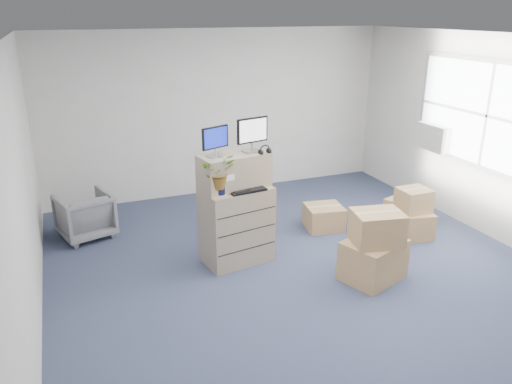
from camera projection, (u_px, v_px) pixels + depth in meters
ground at (310, 282)px, 6.00m from camera, size 7.00×7.00×0.00m
wall_back at (219, 113)px, 8.58m from camera, size 6.00×0.02×2.80m
window at (489, 116)px, 6.88m from camera, size 0.07×2.72×1.52m
ac_unit at (435, 137)px, 7.80m from camera, size 0.24×0.60×0.40m
filing_cabinet_lower at (237, 225)px, 6.35m from camera, size 0.93×0.66×1.00m
filing_cabinet_upper at (234, 171)px, 6.14m from camera, size 0.91×0.57×0.43m
monitor_left at (215, 140)px, 5.89m from camera, size 0.36×0.20×0.37m
monitor_right at (252, 133)px, 6.09m from camera, size 0.43×0.21×0.43m
headphones at (265, 150)px, 6.08m from camera, size 0.15×0.04×0.15m
keyboard at (247, 190)px, 6.07m from camera, size 0.49×0.25×0.02m
mouse at (265, 185)px, 6.24m from camera, size 0.11×0.09×0.03m
water_bottle at (240, 176)px, 6.21m from camera, size 0.08×0.08×0.27m
phone_dock at (234, 184)px, 6.19m from camera, size 0.06×0.05×0.11m
external_drive at (255, 180)px, 6.39m from camera, size 0.18×0.15×0.05m
tissue_box at (255, 175)px, 6.39m from camera, size 0.22×0.14×0.08m
potted_plant at (219, 175)px, 5.88m from camera, size 0.44×0.48×0.42m
office_chair at (85, 214)px, 7.08m from camera, size 0.85×0.82×0.71m
cardboard_boxes at (382, 229)px, 6.68m from camera, size 2.15×2.18×0.88m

